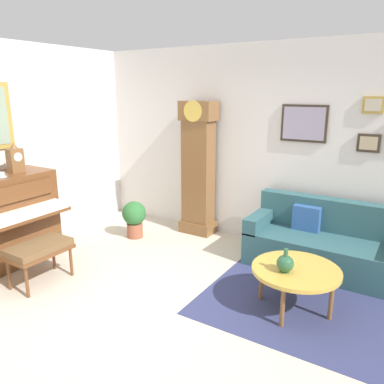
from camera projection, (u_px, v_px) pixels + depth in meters
name	position (u px, v px, depth m)	size (l,w,h in m)	color
ground_plane	(152.00, 314.00, 3.89)	(6.40, 6.00, 0.10)	beige
wall_back	(253.00, 145.00, 5.47)	(5.30, 0.13, 2.80)	silver
area_rug	(303.00, 309.00, 3.88)	(2.10, 1.50, 0.01)	navy
piano_bench	(39.00, 250.00, 4.33)	(0.42, 0.70, 0.48)	brown
grandfather_clock	(198.00, 172.00, 5.76)	(0.52, 0.34, 2.03)	brown
couch	(327.00, 245.00, 4.72)	(1.90, 0.80, 0.84)	#2D565B
coffee_table	(296.00, 271.00, 3.79)	(0.88, 0.88, 0.45)	gold
mantel_clock	(15.00, 159.00, 4.78)	(0.13, 0.18, 0.38)	brown
teacup	(2.00, 175.00, 4.54)	(0.12, 0.12, 0.06)	#ADC6D6
green_jug	(285.00, 263.00, 3.69)	(0.17, 0.17, 0.24)	#234C33
potted_plant	(134.00, 217.00, 5.72)	(0.36, 0.36, 0.56)	#935138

